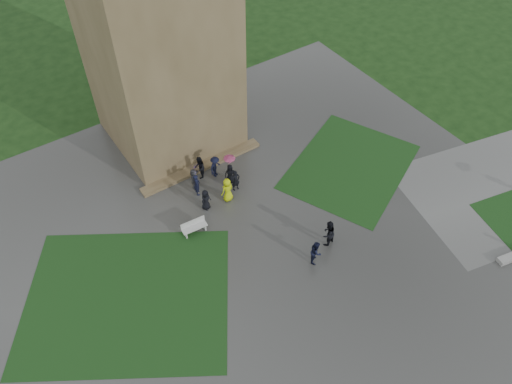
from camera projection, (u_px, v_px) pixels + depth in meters
ground at (295, 276)px, 28.32m from camera, size 120.00×120.00×0.00m
plaza at (275, 252)px, 29.43m from camera, size 34.00×34.00×0.02m
lawn_inset_left at (127, 298)px, 27.33m from camera, size 14.10×13.46×0.01m
lawn_inset_right at (350, 167)px, 34.33m from camera, size 11.12×10.15×0.01m
tower at (154, 19)px, 30.15m from camera, size 8.00×8.00×18.00m
tower_plinth at (202, 166)px, 34.19m from camera, size 9.00×0.80×0.22m
bench at (194, 227)px, 30.14m from camera, size 1.60×0.61×0.91m
visitor_cluster at (213, 177)px, 32.06m from camera, size 3.37×3.76×2.51m
pedestrian_mid at (316, 252)px, 28.46m from camera, size 0.89×0.89×1.64m
pedestrian_near at (328, 233)px, 29.20m from camera, size 1.01×0.71×1.88m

